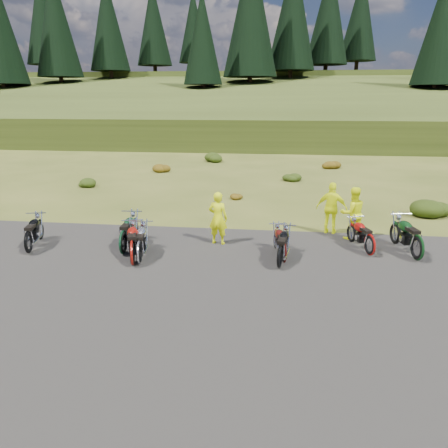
# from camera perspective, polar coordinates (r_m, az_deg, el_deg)

# --- Properties ---
(ground) EXTENTS (300.00, 300.00, 0.00)m
(ground) POSITION_cam_1_polar(r_m,az_deg,el_deg) (13.06, -1.00, -5.83)
(ground) COLOR #3F4918
(ground) RESTS_ON ground
(gravel_pad) EXTENTS (20.00, 12.00, 0.04)m
(gravel_pad) POSITION_cam_1_polar(r_m,az_deg,el_deg) (11.26, -2.46, -9.62)
(gravel_pad) COLOR black
(gravel_pad) RESTS_ON ground
(hill_slope) EXTENTS (300.00, 45.97, 9.37)m
(hill_slope) POSITION_cam_1_polar(r_m,az_deg,el_deg) (62.20, 5.70, 11.63)
(hill_slope) COLOR #313D14
(hill_slope) RESTS_ON ground
(hill_plateau) EXTENTS (300.00, 90.00, 9.17)m
(hill_plateau) POSITION_cam_1_polar(r_m,az_deg,el_deg) (122.09, 6.57, 13.83)
(hill_plateau) COLOR #313D14
(hill_plateau) RESTS_ON ground
(conifer_15) EXTENTS (7.92, 7.92, 20.00)m
(conifer_15) POSITION_cam_1_polar(r_m,az_deg,el_deg) (100.79, -22.53, 23.81)
(conifer_15) COLOR black
(conifer_15) RESTS_ON ground
(conifer_17) EXTENTS (7.04, 7.04, 18.00)m
(conifer_17) POSITION_cam_1_polar(r_m,az_deg,el_deg) (78.02, -21.13, 23.39)
(conifer_17) COLOR black
(conifer_17) RESTS_ON ground
(conifer_18) EXTENTS (6.60, 6.60, 17.00)m
(conifer_18) POSITION_cam_1_polar(r_m,az_deg,el_deg) (81.16, -14.95, 24.07)
(conifer_18) COLOR black
(conifer_18) RESTS_ON ground
(conifer_19) EXTENTS (6.16, 6.16, 16.00)m
(conifer_19) POSITION_cam_1_polar(r_m,az_deg,el_deg) (85.03, -9.22, 24.47)
(conifer_19) COLOR black
(conifer_19) RESTS_ON ground
(conifer_20) EXTENTS (5.72, 5.72, 15.00)m
(conifer_20) POSITION_cam_1_polar(r_m,az_deg,el_deg) (89.49, -4.01, 24.39)
(conifer_20) COLOR black
(conifer_20) RESTS_ON ground
(conifer_21) EXTENTS (5.28, 5.28, 14.00)m
(conifer_21) POSITION_cam_1_polar(r_m,az_deg,el_deg) (63.37, -2.84, 23.16)
(conifer_21) COLOR black
(conifer_21) RESTS_ON ground
(conifer_22) EXTENTS (7.92, 7.92, 20.00)m
(conifer_22) POSITION_cam_1_polar(r_m,az_deg,el_deg) (69.17, 3.53, 26.09)
(conifer_22) COLOR black
(conifer_22) RESTS_ON ground
(conifer_23) EXTENTS (7.48, 7.48, 19.00)m
(conifer_23) POSITION_cam_1_polar(r_m,az_deg,el_deg) (75.05, 8.95, 25.69)
(conifer_23) COLOR black
(conifer_23) RESTS_ON ground
(conifer_24) EXTENTS (7.04, 7.04, 18.00)m
(conifer_24) POSITION_cam_1_polar(r_m,az_deg,el_deg) (81.40, 13.53, 25.20)
(conifer_24) COLOR black
(conifer_24) RESTS_ON ground
(conifer_25) EXTENTS (6.60, 6.60, 17.00)m
(conifer_25) POSITION_cam_1_polar(r_m,az_deg,el_deg) (88.08, 17.38, 24.55)
(conifer_25) COLOR black
(conifer_25) RESTS_ON ground
(conifer_26) EXTENTS (6.16, 6.16, 16.00)m
(conifer_26) POSITION_cam_1_polar(r_m,az_deg,el_deg) (64.51, 26.61, 22.19)
(conifer_26) COLOR black
(conifer_26) RESTS_ON ground
(shrub_1) EXTENTS (1.03, 1.03, 0.61)m
(shrub_1) POSITION_cam_1_polar(r_m,az_deg,el_deg) (26.09, -17.56, 5.32)
(shrub_1) COLOR #22360D
(shrub_1) RESTS_ON ground
(shrub_2) EXTENTS (1.30, 1.30, 0.77)m
(shrub_2) POSITION_cam_1_polar(r_m,az_deg,el_deg) (30.01, -8.30, 7.40)
(shrub_2) COLOR brown
(shrub_2) RESTS_ON ground
(shrub_3) EXTENTS (1.56, 1.56, 0.92)m
(shrub_3) POSITION_cam_1_polar(r_m,az_deg,el_deg) (34.54, -1.26, 8.84)
(shrub_3) COLOR #22360D
(shrub_3) RESTS_ON ground
(shrub_4) EXTENTS (0.77, 0.77, 0.45)m
(shrub_4) POSITION_cam_1_polar(r_m,az_deg,el_deg) (21.80, 1.40, 3.84)
(shrub_4) COLOR brown
(shrub_4) RESTS_ON ground
(shrub_5) EXTENTS (1.03, 1.03, 0.61)m
(shrub_5) POSITION_cam_1_polar(r_m,az_deg,el_deg) (26.89, 8.76, 6.19)
(shrub_5) COLOR #22360D
(shrub_5) RESTS_ON ground
(shrub_6) EXTENTS (1.30, 1.30, 0.77)m
(shrub_6) POSITION_cam_1_polar(r_m,az_deg,el_deg) (32.31, 13.76, 7.73)
(shrub_6) COLOR brown
(shrub_6) RESTS_ON ground
(shrub_7) EXTENTS (1.56, 1.56, 0.92)m
(shrub_7) POSITION_cam_1_polar(r_m,az_deg,el_deg) (20.66, 25.54, 2.21)
(shrub_7) COLOR #22360D
(shrub_7) RESTS_ON ground
(motorcycle_0) EXTENTS (1.19, 2.17, 1.08)m
(motorcycle_0) POSITION_cam_1_polar(r_m,az_deg,el_deg) (15.60, -24.03, -3.57)
(motorcycle_0) COLOR black
(motorcycle_0) RESTS_ON ground
(motorcycle_1) EXTENTS (1.28, 2.25, 1.12)m
(motorcycle_1) POSITION_cam_1_polar(r_m,az_deg,el_deg) (13.55, -11.81, -5.35)
(motorcycle_1) COLOR maroon
(motorcycle_1) RESTS_ON ground
(motorcycle_2) EXTENTS (0.88, 2.24, 1.15)m
(motorcycle_2) POSITION_cam_1_polar(r_m,az_deg,el_deg) (14.55, -12.94, -3.91)
(motorcycle_2) COLOR #0E341C
(motorcycle_2) RESTS_ON ground
(motorcycle_3) EXTENTS (1.01, 2.10, 1.05)m
(motorcycle_3) POSITION_cam_1_polar(r_m,az_deg,el_deg) (13.64, -10.94, -5.16)
(motorcycle_3) COLOR #B9BABE
(motorcycle_3) RESTS_ON ground
(motorcycle_4) EXTENTS (0.97, 1.94, 0.97)m
(motorcycle_4) POSITION_cam_1_polar(r_m,az_deg,el_deg) (13.60, 7.76, -5.07)
(motorcycle_4) COLOR #480F0C
(motorcycle_4) RESTS_ON ground
(motorcycle_5) EXTENTS (0.95, 2.08, 1.05)m
(motorcycle_5) POSITION_cam_1_polar(r_m,az_deg,el_deg) (13.16, 7.23, -5.79)
(motorcycle_5) COLOR black
(motorcycle_5) RESTS_ON ground
(motorcycle_6) EXTENTS (1.19, 2.07, 1.03)m
(motorcycle_6) POSITION_cam_1_polar(r_m,az_deg,el_deg) (14.81, 18.38, -3.97)
(motorcycle_6) COLOR maroon
(motorcycle_6) RESTS_ON ground
(motorcycle_7) EXTENTS (1.19, 2.38, 1.19)m
(motorcycle_7) POSITION_cam_1_polar(r_m,az_deg,el_deg) (14.91, 23.73, -4.41)
(motorcycle_7) COLOR black
(motorcycle_7) RESTS_ON ground
(person_middle) EXTENTS (0.74, 0.56, 1.83)m
(person_middle) POSITION_cam_1_polar(r_m,az_deg,el_deg) (14.88, -0.79, 0.67)
(person_middle) COLOR #D4DF0B
(person_middle) RESTS_ON ground
(person_right_a) EXTENTS (1.06, 0.92, 1.87)m
(person_right_a) POSITION_cam_1_polar(r_m,az_deg,el_deg) (16.07, 16.43, 1.26)
(person_right_a) COLOR #D4DF0B
(person_right_a) RESTS_ON ground
(person_right_b) EXTENTS (1.20, 0.74, 1.91)m
(person_right_b) POSITION_cam_1_polar(r_m,az_deg,el_deg) (16.54, 13.88, 1.93)
(person_right_b) COLOR #D4DF0B
(person_right_b) RESTS_ON ground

